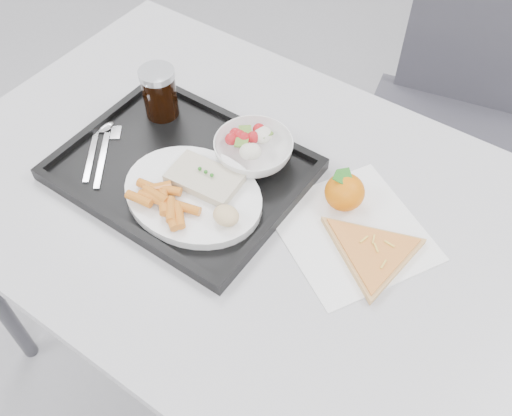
{
  "coord_description": "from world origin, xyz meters",
  "views": [
    {
      "loc": [
        0.42,
        -0.25,
        1.57
      ],
      "look_at": [
        0.05,
        0.28,
        0.77
      ],
      "focal_mm": 40.0,
      "sensor_mm": 36.0,
      "label": 1
    }
  ],
  "objects": [
    {
      "name": "cutlery",
      "position": [
        -0.3,
        0.23,
        0.77
      ],
      "size": [
        0.13,
        0.16,
        0.01
      ],
      "color": "silver",
      "rests_on": "tray"
    },
    {
      "name": "chair",
      "position": [
        0.17,
        1.05,
        0.54
      ],
      "size": [
        0.5,
        0.5,
        0.93
      ],
      "color": "#393840",
      "rests_on": "ground"
    },
    {
      "name": "napkin",
      "position": [
        0.21,
        0.34,
        0.75
      ],
      "size": [
        0.34,
        0.33,
        0.0
      ],
      "color": "white",
      "rests_on": "table"
    },
    {
      "name": "cola_glass",
      "position": [
        -0.26,
        0.38,
        0.82
      ],
      "size": [
        0.07,
        0.07,
        0.11
      ],
      "color": "black",
      "rests_on": "tray"
    },
    {
      "name": "pizza_slice",
      "position": [
        0.26,
        0.32,
        0.76
      ],
      "size": [
        0.25,
        0.25,
        0.02
      ],
      "color": "tan",
      "rests_on": "napkin"
    },
    {
      "name": "tangerine",
      "position": [
        0.16,
        0.39,
        0.79
      ],
      "size": [
        0.1,
        0.1,
        0.07
      ],
      "color": "yellow",
      "rests_on": "napkin"
    },
    {
      "name": "salad_bowl",
      "position": [
        -0.03,
        0.38,
        0.79
      ],
      "size": [
        0.15,
        0.15,
        0.05
      ],
      "color": "white",
      "rests_on": "tray"
    },
    {
      "name": "fish_fillet",
      "position": [
        -0.06,
        0.26,
        0.79
      ],
      "size": [
        0.14,
        0.09,
        0.03
      ],
      "color": "beige",
      "rests_on": "dinner_plate"
    },
    {
      "name": "dinner_plate",
      "position": [
        -0.06,
        0.23,
        0.77
      ],
      "size": [
        0.27,
        0.27,
        0.02
      ],
      "color": "white",
      "rests_on": "tray"
    },
    {
      "name": "salad_contents",
      "position": [
        -0.04,
        0.39,
        0.8
      ],
      "size": [
        0.08,
        0.09,
        0.03
      ],
      "color": "#B4161C",
      "rests_on": "salad_bowl"
    },
    {
      "name": "carrot_pile",
      "position": [
        -0.09,
        0.18,
        0.8
      ],
      "size": [
        0.14,
        0.08,
        0.03
      ],
      "color": "orange",
      "rests_on": "dinner_plate"
    },
    {
      "name": "tray",
      "position": [
        -0.13,
        0.28,
        0.76
      ],
      "size": [
        0.45,
        0.35,
        0.03
      ],
      "color": "black",
      "rests_on": "table"
    },
    {
      "name": "bread_roll",
      "position": [
        0.03,
        0.21,
        0.8
      ],
      "size": [
        0.05,
        0.04,
        0.03
      ],
      "color": "beige",
      "rests_on": "dinner_plate"
    },
    {
      "name": "table",
      "position": [
        0.0,
        0.3,
        0.68
      ],
      "size": [
        1.2,
        0.8,
        0.75
      ],
      "color": "silver",
      "rests_on": "ground"
    }
  ]
}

